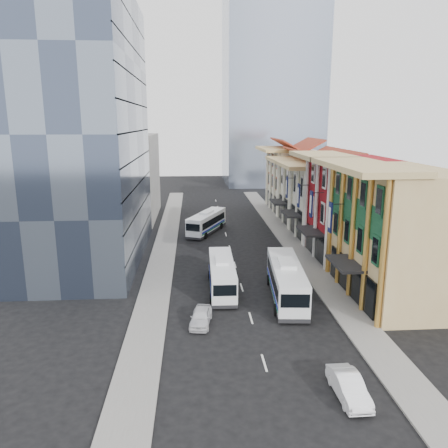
{
  "coord_description": "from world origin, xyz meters",
  "views": [
    {
      "loc": [
        -4.65,
        -32.57,
        16.07
      ],
      "look_at": [
        -1.04,
        18.26,
        4.09
      ],
      "focal_mm": 35.0,
      "sensor_mm": 36.0,
      "label": 1
    }
  ],
  "objects": [
    {
      "name": "shophouse_tan",
      "position": [
        14.0,
        5.0,
        6.0
      ],
      "size": [
        8.0,
        14.0,
        12.0
      ],
      "primitive_type": "cube",
      "color": "tan",
      "rests_on": "ground"
    },
    {
      "name": "shophouse_cream_far",
      "position": [
        14.0,
        46.0,
        5.5
      ],
      "size": [
        8.0,
        12.0,
        11.0
      ],
      "primitive_type": "cube",
      "color": "white",
      "rests_on": "ground"
    },
    {
      "name": "bus_right",
      "position": [
        3.79,
        4.96,
        1.84
      ],
      "size": [
        3.65,
        11.64,
        3.67
      ],
      "primitive_type": null,
      "rotation": [
        0.0,
        0.0,
        -0.09
      ],
      "color": "silver",
      "rests_on": "ground"
    },
    {
      "name": "sedan_right",
      "position": [
        4.39,
        -10.12,
        0.7
      ],
      "size": [
        1.6,
        4.29,
        1.4
      ],
      "primitive_type": "imported",
      "rotation": [
        0.0,
        0.0,
        0.03
      ],
      "color": "white",
      "rests_on": "ground"
    },
    {
      "name": "shophouse_cream_near",
      "position": [
        14.0,
        26.5,
        5.0
      ],
      "size": [
        8.0,
        9.0,
        10.0
      ],
      "primitive_type": "cube",
      "color": "white",
      "rests_on": "ground"
    },
    {
      "name": "shophouse_cream_mid",
      "position": [
        14.0,
        35.5,
        5.0
      ],
      "size": [
        8.0,
        9.0,
        10.0
      ],
      "primitive_type": "cube",
      "color": "white",
      "rests_on": "ground"
    },
    {
      "name": "shophouse_red",
      "position": [
        14.0,
        17.0,
        6.0
      ],
      "size": [
        8.0,
        10.0,
        12.0
      ],
      "primitive_type": "cube",
      "color": "maroon",
      "rests_on": "ground"
    },
    {
      "name": "office_tower",
      "position": [
        -17.0,
        19.0,
        15.0
      ],
      "size": [
        12.0,
        26.0,
        30.0
      ],
      "primitive_type": "cube",
      "color": "#384359",
      "rests_on": "ground"
    },
    {
      "name": "ground",
      "position": [
        0.0,
        0.0,
        0.0
      ],
      "size": [
        200.0,
        200.0,
        0.0
      ],
      "primitive_type": "plane",
      "color": "black",
      "rests_on": "ground"
    },
    {
      "name": "sedan_left",
      "position": [
        -4.2,
        0.15,
        0.67
      ],
      "size": [
        2.15,
        4.11,
        1.33
      ],
      "primitive_type": "imported",
      "rotation": [
        0.0,
        0.0,
        -0.15
      ],
      "color": "silver",
      "rests_on": "ground"
    },
    {
      "name": "sidewalk_right",
      "position": [
        8.5,
        22.0,
        0.07
      ],
      "size": [
        3.0,
        90.0,
        0.15
      ],
      "primitive_type": "cube",
      "color": "slate",
      "rests_on": "ground"
    },
    {
      "name": "sidewalk_left",
      "position": [
        -8.5,
        22.0,
        0.07
      ],
      "size": [
        3.0,
        90.0,
        0.15
      ],
      "primitive_type": "cube",
      "color": "slate",
      "rests_on": "ground"
    },
    {
      "name": "bus_left_far",
      "position": [
        -2.75,
        30.24,
        1.64
      ],
      "size": [
        6.32,
        10.33,
        3.28
      ],
      "primitive_type": null,
      "rotation": [
        0.0,
        0.0,
        -0.41
      ],
      "color": "white",
      "rests_on": "ground"
    },
    {
      "name": "bus_left_near",
      "position": [
        -2.0,
        7.55,
        1.61
      ],
      "size": [
        2.5,
        10.1,
        3.23
      ],
      "primitive_type": null,
      "rotation": [
        0.0,
        0.0,
        -0.01
      ],
      "color": "silver",
      "rests_on": "ground"
    },
    {
      "name": "office_block_far",
      "position": [
        -16.0,
        42.0,
        7.0
      ],
      "size": [
        10.0,
        18.0,
        14.0
      ],
      "primitive_type": "cube",
      "color": "gray",
      "rests_on": "ground"
    }
  ]
}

